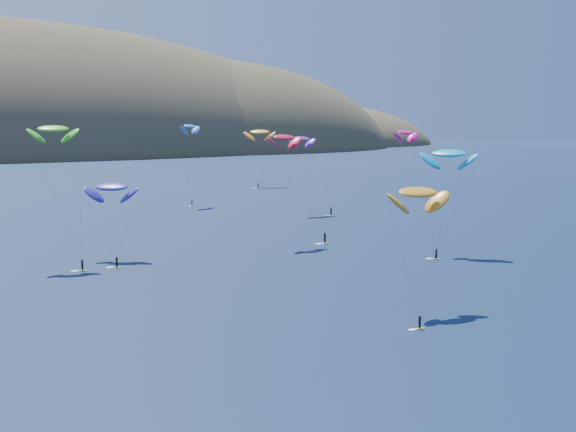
% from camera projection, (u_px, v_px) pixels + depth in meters
% --- Properties ---
extents(island, '(730.00, 300.00, 210.00)m').
position_uv_depth(island, '(5.00, 167.00, 567.73)').
color(island, '#3D3526').
rests_on(island, ground).
extents(kitesurfer_2, '(11.76, 11.41, 17.59)m').
position_uv_depth(kitesurfer_2, '(418.00, 192.00, 103.17)').
color(kitesurfer_2, yellow).
rests_on(kitesurfer_2, ground).
extents(kitesurfer_3, '(8.40, 11.94, 24.99)m').
position_uv_depth(kitesurfer_3, '(53.00, 129.00, 133.72)').
color(kitesurfer_3, yellow).
rests_on(kitesurfer_3, ground).
extents(kitesurfer_4, '(8.32, 7.15, 24.21)m').
position_uv_depth(kitesurfer_4, '(190.00, 126.00, 223.84)').
color(kitesurfer_4, yellow).
rests_on(kitesurfer_4, ground).
extents(kitesurfer_5, '(12.09, 10.83, 20.89)m').
position_uv_depth(kitesurfer_5, '(449.00, 153.00, 145.14)').
color(kitesurfer_5, yellow).
rests_on(kitesurfer_5, ground).
extents(kitesurfer_6, '(8.43, 11.04, 21.38)m').
position_uv_depth(kitesurfer_6, '(301.00, 139.00, 204.86)').
color(kitesurfer_6, yellow).
rests_on(kitesurfer_6, ground).
extents(kitesurfer_8, '(12.14, 10.39, 22.87)m').
position_uv_depth(kitesurfer_8, '(406.00, 132.00, 258.39)').
color(kitesurfer_8, yellow).
rests_on(kitesurfer_8, ground).
extents(kitesurfer_9, '(11.71, 7.15, 22.96)m').
position_uv_depth(kitesurfer_9, '(284.00, 138.00, 155.49)').
color(kitesurfer_9, yellow).
rests_on(kitesurfer_9, ground).
extents(kitesurfer_10, '(10.03, 14.88, 15.13)m').
position_uv_depth(kitesurfer_10, '(111.00, 187.00, 140.31)').
color(kitesurfer_10, yellow).
rests_on(kitesurfer_10, ground).
extents(kitesurfer_11, '(11.63, 13.76, 22.36)m').
position_uv_depth(kitesurfer_11, '(260.00, 132.00, 285.69)').
color(kitesurfer_11, yellow).
rests_on(kitesurfer_11, ground).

